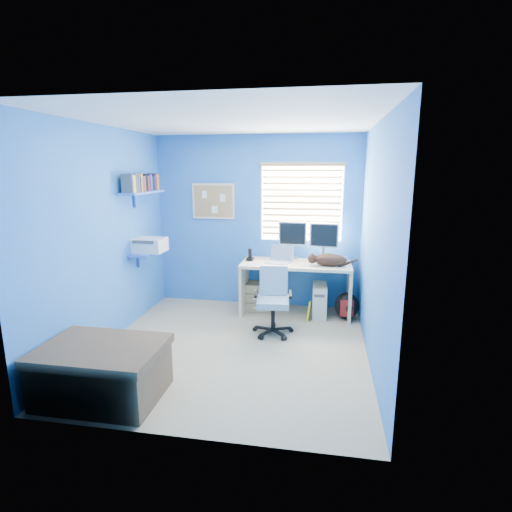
% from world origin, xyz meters
% --- Properties ---
extents(floor, '(3.00, 3.20, 0.00)m').
position_xyz_m(floor, '(0.00, 0.00, 0.00)').
color(floor, tan).
rests_on(floor, ground).
extents(ceiling, '(3.00, 3.20, 0.00)m').
position_xyz_m(ceiling, '(0.00, 0.00, 2.50)').
color(ceiling, white).
rests_on(ceiling, wall_back).
extents(wall_back, '(3.00, 0.01, 2.50)m').
position_xyz_m(wall_back, '(0.00, 1.60, 1.25)').
color(wall_back, '#397DCE').
rests_on(wall_back, ground).
extents(wall_front, '(3.00, 0.01, 2.50)m').
position_xyz_m(wall_front, '(0.00, -1.60, 1.25)').
color(wall_front, '#397DCE').
rests_on(wall_front, ground).
extents(wall_left, '(0.01, 3.20, 2.50)m').
position_xyz_m(wall_left, '(-1.50, 0.00, 1.25)').
color(wall_left, '#397DCE').
rests_on(wall_left, ground).
extents(wall_right, '(0.01, 3.20, 2.50)m').
position_xyz_m(wall_right, '(1.50, 0.00, 1.25)').
color(wall_right, '#397DCE').
rests_on(wall_right, ground).
extents(desk, '(1.52, 0.65, 0.74)m').
position_xyz_m(desk, '(0.61, 1.26, 0.37)').
color(desk, beige).
rests_on(desk, floor).
extents(laptop, '(0.39, 0.34, 0.22)m').
position_xyz_m(laptop, '(0.37, 1.21, 0.85)').
color(laptop, silver).
rests_on(laptop, desk).
extents(monitor_left, '(0.41, 0.14, 0.54)m').
position_xyz_m(monitor_left, '(0.54, 1.52, 1.01)').
color(monitor_left, silver).
rests_on(monitor_left, desk).
extents(monitor_right, '(0.41, 0.16, 0.54)m').
position_xyz_m(monitor_right, '(0.98, 1.44, 1.01)').
color(monitor_right, silver).
rests_on(monitor_right, desk).
extents(phone, '(0.10, 0.11, 0.17)m').
position_xyz_m(phone, '(-0.05, 1.29, 0.82)').
color(phone, black).
rests_on(phone, desk).
extents(mug, '(0.10, 0.09, 0.10)m').
position_xyz_m(mug, '(1.06, 1.48, 0.79)').
color(mug, '#21612D').
rests_on(mug, desk).
extents(cd_spindle, '(0.13, 0.13, 0.07)m').
position_xyz_m(cd_spindle, '(1.26, 1.42, 0.78)').
color(cd_spindle, silver).
rests_on(cd_spindle, desk).
extents(cat, '(0.47, 0.28, 0.16)m').
position_xyz_m(cat, '(1.07, 1.16, 0.82)').
color(cat, black).
rests_on(cat, desk).
extents(tower_pc, '(0.21, 0.45, 0.45)m').
position_xyz_m(tower_pc, '(0.95, 1.23, 0.23)').
color(tower_pc, beige).
rests_on(tower_pc, floor).
extents(drawer_boxes, '(0.35, 0.28, 0.41)m').
position_xyz_m(drawer_boxes, '(0.06, 1.33, 0.20)').
color(drawer_boxes, tan).
rests_on(drawer_boxes, floor).
extents(yellow_book, '(0.03, 0.17, 0.24)m').
position_xyz_m(yellow_book, '(0.81, 1.03, 0.12)').
color(yellow_book, yellow).
rests_on(yellow_book, floor).
extents(backpack, '(0.35, 0.29, 0.38)m').
position_xyz_m(backpack, '(1.32, 1.15, 0.19)').
color(backpack, black).
rests_on(backpack, floor).
extents(bed_corner, '(1.02, 0.73, 0.49)m').
position_xyz_m(bed_corner, '(-0.93, -1.18, 0.25)').
color(bed_corner, brown).
rests_on(bed_corner, floor).
extents(office_chair, '(0.52, 0.52, 0.82)m').
position_xyz_m(office_chair, '(0.39, 0.52, 0.31)').
color(office_chair, black).
rests_on(office_chair, floor).
extents(window_blinds, '(1.15, 0.05, 1.10)m').
position_xyz_m(window_blinds, '(0.65, 1.57, 1.55)').
color(window_blinds, white).
rests_on(window_blinds, ground).
extents(corkboard, '(0.64, 0.02, 0.52)m').
position_xyz_m(corkboard, '(-0.65, 1.58, 1.55)').
color(corkboard, beige).
rests_on(corkboard, ground).
extents(wall_shelves, '(0.42, 0.90, 1.05)m').
position_xyz_m(wall_shelves, '(-1.35, 0.75, 1.43)').
color(wall_shelves, blue).
rests_on(wall_shelves, ground).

